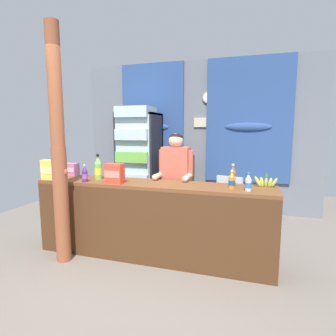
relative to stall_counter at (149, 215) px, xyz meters
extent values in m
plane|color=slate|center=(0.08, 0.78, -0.57)|extent=(6.98, 6.98, 0.00)
cube|color=slate|center=(0.08, 2.45, 0.87)|extent=(4.62, 0.12, 2.89)
cube|color=#2D4C89|center=(-0.82, 2.36, 1.17)|extent=(1.30, 0.04, 2.29)
ellipsoid|color=#2D4C89|center=(-0.82, 2.34, 1.06)|extent=(0.71, 0.10, 0.16)
cube|color=#2D4C89|center=(1.06, 2.36, 1.17)|extent=(1.53, 0.04, 2.29)
ellipsoid|color=#2D4C89|center=(1.06, 2.34, 1.06)|extent=(0.84, 0.10, 0.16)
cylinder|color=tan|center=(0.31, 2.37, 1.62)|extent=(0.23, 0.03, 0.23)
cylinder|color=white|center=(0.31, 2.35, 1.62)|extent=(0.19, 0.01, 0.19)
cube|color=beige|center=(0.16, 2.37, 1.15)|extent=(0.24, 0.02, 0.18)
cube|color=brown|center=(0.00, 0.11, 0.35)|extent=(2.92, 0.52, 0.04)
cube|color=#4E2E18|center=(0.00, -0.13, -0.12)|extent=(2.92, 0.04, 0.90)
cube|color=#4E2E18|center=(-1.42, 0.11, -0.12)|extent=(0.08, 0.47, 0.90)
cube|color=#4E2E18|center=(1.42, 0.11, -0.12)|extent=(0.08, 0.47, 0.90)
cylinder|color=#995133|center=(-1.00, -0.31, 0.12)|extent=(0.17, 0.17, 1.38)
cylinder|color=#995133|center=(-1.00, -0.31, 1.50)|extent=(0.16, 0.16, 1.38)
ellipsoid|color=#995133|center=(-0.92, -0.31, 0.52)|extent=(0.06, 0.05, 0.08)
cube|color=#232328|center=(-0.96, 2.29, 0.37)|extent=(0.75, 0.04, 1.89)
cube|color=#232328|center=(-1.31, 1.97, 0.37)|extent=(0.04, 0.66, 1.89)
cube|color=#232328|center=(-0.60, 1.97, 0.37)|extent=(0.04, 0.66, 1.89)
cube|color=#232328|center=(-0.96, 1.97, 1.30)|extent=(0.75, 0.66, 0.04)
cube|color=#232328|center=(-0.96, 1.97, -0.53)|extent=(0.75, 0.66, 0.08)
cube|color=silver|center=(-0.96, 1.65, 0.42)|extent=(0.69, 0.02, 1.73)
cylinder|color=#B7B7BC|center=(-0.64, 1.62, 0.37)|extent=(0.02, 0.02, 0.40)
cube|color=silver|center=(-0.96, 1.97, -0.01)|extent=(0.67, 0.58, 0.02)
cube|color=silver|center=(-0.96, 1.84, 0.10)|extent=(0.63, 0.54, 0.20)
cube|color=silver|center=(-0.96, 1.97, 0.40)|extent=(0.67, 0.58, 0.02)
cube|color=#75C64C|center=(-0.96, 1.84, 0.51)|extent=(0.63, 0.54, 0.20)
cube|color=silver|center=(-0.96, 1.97, 0.81)|extent=(0.67, 0.58, 0.02)
cube|color=silver|center=(-0.96, 1.84, 0.92)|extent=(0.63, 0.54, 0.20)
cube|color=silver|center=(-0.96, 1.97, 1.22)|extent=(0.67, 0.58, 0.02)
cube|color=silver|center=(-0.96, 1.84, 1.33)|extent=(0.63, 0.54, 0.20)
cube|color=brown|center=(-0.37, 2.10, -0.02)|extent=(0.04, 0.28, 1.10)
cube|color=brown|center=(0.07, 2.10, -0.02)|extent=(0.04, 0.28, 1.10)
cube|color=brown|center=(-0.15, 2.10, 0.36)|extent=(0.44, 0.28, 0.02)
cylinder|color=brown|center=(-0.22, 2.10, 0.45)|extent=(0.05, 0.05, 0.15)
cylinder|color=brown|center=(-0.09, 2.10, 0.45)|extent=(0.06, 0.06, 0.16)
cube|color=brown|center=(-0.15, 2.10, 0.03)|extent=(0.44, 0.28, 0.02)
cylinder|color=black|center=(-0.22, 2.10, 0.10)|extent=(0.06, 0.06, 0.12)
cylinder|color=brown|center=(-0.09, 2.10, 0.10)|extent=(0.05, 0.05, 0.12)
cube|color=brown|center=(-0.15, 2.10, -0.30)|extent=(0.44, 0.28, 0.02)
cylinder|color=#56286B|center=(-0.22, 2.10, -0.23)|extent=(0.06, 0.06, 0.10)
cylinder|color=orange|center=(-0.09, 2.10, -0.22)|extent=(0.06, 0.06, 0.13)
cube|color=silver|center=(0.89, 1.54, -0.13)|extent=(0.55, 0.55, 0.04)
cube|color=silver|center=(0.83, 1.35, 0.09)|extent=(0.41, 0.16, 0.40)
cylinder|color=silver|center=(1.12, 1.67, -0.35)|extent=(0.04, 0.04, 0.44)
cylinder|color=silver|center=(0.76, 1.77, -0.35)|extent=(0.04, 0.04, 0.44)
cylinder|color=silver|center=(1.02, 1.30, -0.35)|extent=(0.04, 0.04, 0.44)
cylinder|color=silver|center=(0.65, 1.41, -0.35)|extent=(0.04, 0.04, 0.44)
cube|color=silver|center=(1.08, 1.48, -0.01)|extent=(0.15, 0.39, 0.03)
cube|color=silver|center=(0.70, 1.60, -0.01)|extent=(0.15, 0.39, 0.03)
cylinder|color=#28282D|center=(0.10, 0.55, -0.16)|extent=(0.11, 0.11, 0.83)
cylinder|color=#28282D|center=(0.26, 0.55, -0.16)|extent=(0.11, 0.11, 0.83)
cube|color=#D15B47|center=(0.18, 0.55, 0.52)|extent=(0.36, 0.20, 0.52)
sphere|color=#DBB28E|center=(0.18, 0.55, 0.87)|extent=(0.19, 0.19, 0.19)
ellipsoid|color=black|center=(0.18, 0.56, 0.91)|extent=(0.18, 0.18, 0.10)
cylinder|color=#D15B47|center=(-0.02, 0.55, 0.57)|extent=(0.08, 0.08, 0.33)
cylinder|color=#DBB28E|center=(-0.02, 0.40, 0.41)|extent=(0.07, 0.26, 0.07)
sphere|color=#DBB28E|center=(-0.02, 0.27, 0.41)|extent=(0.08, 0.08, 0.08)
cylinder|color=#D15B47|center=(0.38, 0.55, 0.57)|extent=(0.08, 0.08, 0.33)
cylinder|color=#DBB28E|center=(0.38, 0.40, 0.41)|extent=(0.07, 0.26, 0.07)
sphere|color=#DBB28E|center=(0.38, 0.27, 0.41)|extent=(0.08, 0.08, 0.08)
cylinder|color=#75C64C|center=(-0.75, 0.14, 0.47)|extent=(0.09, 0.09, 0.20)
cone|color=#75C64C|center=(-0.75, 0.14, 0.62)|extent=(0.09, 0.09, 0.09)
cylinder|color=black|center=(-0.75, 0.14, 0.68)|extent=(0.04, 0.04, 0.03)
cylinder|color=yellow|center=(-0.75, 0.14, 0.47)|extent=(0.09, 0.09, 0.09)
cylinder|color=silver|center=(1.13, 0.00, 0.43)|extent=(0.07, 0.07, 0.12)
cone|color=silver|center=(1.13, 0.00, 0.52)|extent=(0.07, 0.07, 0.06)
cylinder|color=blue|center=(1.13, 0.00, 0.56)|extent=(0.03, 0.03, 0.02)
cylinder|color=blue|center=(1.13, 0.00, 0.43)|extent=(0.07, 0.07, 0.06)
cylinder|color=brown|center=(0.95, 0.21, 0.45)|extent=(0.07, 0.07, 0.16)
cone|color=brown|center=(0.95, 0.21, 0.56)|extent=(0.07, 0.07, 0.07)
cylinder|color=#E5CC4C|center=(0.95, 0.21, 0.61)|extent=(0.03, 0.03, 0.03)
cylinder|color=#E5D166|center=(0.95, 0.21, 0.45)|extent=(0.07, 0.07, 0.07)
cylinder|color=#56286B|center=(-0.82, -0.07, 0.44)|extent=(0.07, 0.07, 0.14)
cone|color=#56286B|center=(-0.82, -0.07, 0.53)|extent=(0.07, 0.07, 0.06)
cylinder|color=silver|center=(-0.82, -0.07, 0.58)|extent=(0.03, 0.03, 0.02)
cylinder|color=purple|center=(-0.82, -0.07, 0.44)|extent=(0.07, 0.07, 0.06)
cylinder|color=orange|center=(0.95, 0.07, 0.43)|extent=(0.07, 0.07, 0.13)
cone|color=orange|center=(0.95, 0.07, 0.52)|extent=(0.07, 0.07, 0.06)
cylinder|color=white|center=(0.95, 0.07, 0.56)|extent=(0.03, 0.03, 0.02)
cylinder|color=#194C99|center=(0.95, 0.07, 0.43)|extent=(0.07, 0.07, 0.06)
cube|color=#B76699|center=(-1.30, 0.30, 0.45)|extent=(0.23, 0.13, 0.17)
cube|color=#F7A5D8|center=(-1.30, 0.24, 0.45)|extent=(0.20, 0.00, 0.06)
cube|color=#EAD14C|center=(-1.36, -0.06, 0.50)|extent=(0.18, 0.10, 0.26)
cube|color=#FFFF8C|center=(-1.36, -0.12, 0.50)|extent=(0.16, 0.00, 0.09)
cube|color=#E5422D|center=(-0.42, -0.05, 0.49)|extent=(0.21, 0.13, 0.24)
cube|color=#FF826D|center=(-0.42, -0.11, 0.49)|extent=(0.19, 0.00, 0.08)
ellipsoid|color=#B7C647|center=(1.23, 0.27, 0.43)|extent=(0.10, 0.04, 0.13)
ellipsoid|color=#B7C647|center=(1.27, 0.27, 0.42)|extent=(0.06, 0.04, 0.12)
ellipsoid|color=#B7C647|center=(1.32, 0.26, 0.42)|extent=(0.04, 0.04, 0.13)
ellipsoid|color=#B7C647|center=(1.36, 0.26, 0.42)|extent=(0.06, 0.04, 0.12)
ellipsoid|color=#B7C647|center=(1.40, 0.27, 0.42)|extent=(0.09, 0.04, 0.12)
cylinder|color=olive|center=(1.32, 0.26, 0.50)|extent=(0.02, 0.02, 0.05)
camera|label=1|loc=(1.16, -2.97, 1.01)|focal=29.42mm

